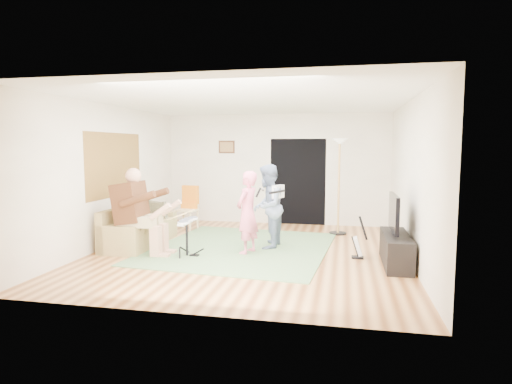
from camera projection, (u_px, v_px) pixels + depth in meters
floor at (250, 252)px, 7.78m from camera, size 6.00×6.00×0.00m
walls at (250, 178)px, 7.64m from camera, size 5.50×6.00×2.70m
ceiling at (249, 101)px, 7.49m from camera, size 6.00×6.00×0.00m
window_blinds at (115, 165)px, 8.36m from camera, size 0.00×2.05×2.05m
doorway at (298, 182)px, 10.47m from camera, size 2.10×0.00×2.10m
picture_frame at (227, 147)px, 10.74m from camera, size 0.42×0.03×0.32m
area_rug at (241, 248)px, 8.06m from camera, size 3.48×3.84×0.02m
sofa at (137, 232)px, 8.32m from camera, size 0.77×1.86×0.75m
drummer at (141, 221)px, 7.56m from camera, size 1.00×0.56×1.53m
drum_kit at (187, 240)px, 7.42m from camera, size 0.36×0.65×0.67m
singer at (247, 213)px, 7.58m from camera, size 0.50×0.62×1.48m
microphone at (258, 192)px, 7.51m from camera, size 0.06×0.06×0.24m
guitarist at (267, 206)px, 8.01m from camera, size 0.64×0.80×1.58m
guitar_held at (278, 192)px, 7.94m from camera, size 0.33×0.60×0.26m
guitar_spare at (358, 246)px, 7.31m from camera, size 0.26×0.24×0.73m
torchiere_lamp at (339, 169)px, 9.23m from camera, size 0.37×0.37×2.08m
dining_chair at (187, 214)px, 9.85m from camera, size 0.48×0.50×1.01m
tv_cabinet at (396, 250)px, 6.89m from camera, size 0.40×1.40×0.50m
television at (394, 213)px, 6.84m from camera, size 0.06×0.99×0.59m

